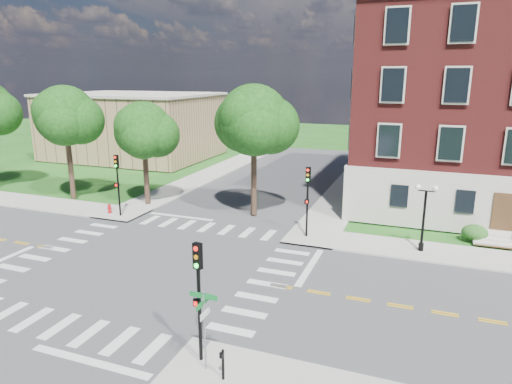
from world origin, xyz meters
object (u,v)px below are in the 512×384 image
(traffic_signal_ne, at_px, (308,193))
(twin_lamp_west, at_px, (424,214))
(traffic_signal_se, at_px, (199,287))
(street_sign_pole, at_px, (204,316))
(push_button_post, at_px, (223,363))
(traffic_signal_nw, at_px, (117,177))
(fire_hydrant, at_px, (109,209))

(traffic_signal_ne, xyz_separation_m, twin_lamp_west, (7.36, 0.01, -0.66))
(traffic_signal_se, height_order, street_sign_pole, traffic_signal_se)
(street_sign_pole, xyz_separation_m, push_button_post, (0.86, -0.34, -1.51))
(push_button_post, bearing_deg, traffic_signal_se, 149.15)
(traffic_signal_nw, distance_m, twin_lamp_west, 22.16)
(traffic_signal_se, height_order, fire_hydrant, traffic_signal_se)
(traffic_signal_ne, bearing_deg, fire_hydrant, -179.02)
(twin_lamp_west, height_order, street_sign_pole, twin_lamp_west)
(traffic_signal_ne, height_order, fire_hydrant, traffic_signal_ne)
(traffic_signal_ne, distance_m, push_button_post, 15.92)
(twin_lamp_west, xyz_separation_m, street_sign_pole, (-7.25, -15.38, -0.21))
(street_sign_pole, relative_size, push_button_post, 2.58)
(twin_lamp_west, bearing_deg, traffic_signal_se, -117.21)
(traffic_signal_ne, xyz_separation_m, traffic_signal_nw, (-14.78, -0.57, 0.00))
(traffic_signal_ne, bearing_deg, traffic_signal_nw, -177.81)
(twin_lamp_west, bearing_deg, fire_hydrant, -179.31)
(twin_lamp_west, height_order, push_button_post, twin_lamp_west)
(traffic_signal_se, height_order, traffic_signal_nw, same)
(twin_lamp_west, bearing_deg, street_sign_pole, -115.24)
(street_sign_pole, xyz_separation_m, fire_hydrant, (-16.12, 15.10, -1.84))
(twin_lamp_west, bearing_deg, traffic_signal_ne, -179.94)
(traffic_signal_se, height_order, traffic_signal_ne, same)
(street_sign_pole, bearing_deg, traffic_signal_ne, 90.42)
(traffic_signal_nw, bearing_deg, street_sign_pole, -44.84)
(traffic_signal_nw, distance_m, fire_hydrant, 3.00)
(fire_hydrant, bearing_deg, traffic_signal_ne, 0.98)
(traffic_signal_se, relative_size, street_sign_pole, 1.55)
(traffic_signal_ne, distance_m, fire_hydrant, 16.24)
(twin_lamp_west, distance_m, push_button_post, 17.06)
(traffic_signal_ne, relative_size, push_button_post, 4.00)
(twin_lamp_west, distance_m, street_sign_pole, 17.01)
(traffic_signal_nw, bearing_deg, push_button_post, -43.87)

